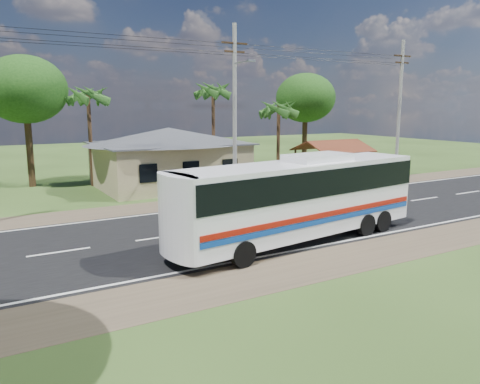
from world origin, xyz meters
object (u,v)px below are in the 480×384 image
at_px(coach_bus, 301,193).
at_px(motorcycle, 331,178).
at_px(waiting_shed, 333,148).
at_px(person, 358,179).

xyz_separation_m(coach_bus, motorcycle, (11.45, 11.17, -1.74)).
relative_size(waiting_shed, person, 3.20).
bearing_deg(waiting_shed, coach_bus, -135.50).
bearing_deg(person, waiting_shed, -96.18).
height_order(waiting_shed, person, waiting_shed).
height_order(coach_bus, motorcycle, coach_bus).
bearing_deg(person, motorcycle, -82.50).
distance_m(waiting_shed, motorcycle, 2.62).
distance_m(motorcycle, person, 2.88).
xyz_separation_m(waiting_shed, coach_bus, (-12.35, -12.14, -0.52)).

